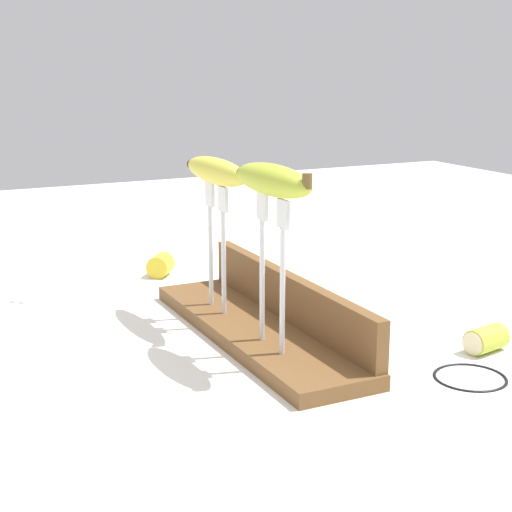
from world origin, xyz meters
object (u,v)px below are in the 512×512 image
object	(u,v)px
fork_stand_left	(217,236)
banana_chunk_near	(161,265)
banana_raised_left	(216,171)
wire_coil	(470,376)
banana_raised_right	(273,180)
fork_fallen_near	(6,307)
fork_stand_right	(272,259)
banana_chunk_far	(486,339)

from	to	relation	value
fork_stand_left	banana_chunk_near	distance (m)	0.31
banana_raised_left	wire_coil	distance (m)	0.45
banana_raised_left	banana_raised_right	bearing A→B (deg)	-0.00
banana_raised_right	wire_coil	size ratio (longest dim) A/B	1.86
fork_fallen_near	wire_coil	size ratio (longest dim) A/B	1.63
fork_fallen_near	banana_chunk_near	bearing A→B (deg)	105.73
fork_fallen_near	wire_coil	distance (m)	0.72
fork_fallen_near	banana_chunk_near	distance (m)	0.30
fork_stand_right	banana_chunk_near	bearing A→B (deg)	178.88
banana_chunk_near	wire_coil	size ratio (longest dim) A/B	0.66
fork_stand_right	fork_fallen_near	size ratio (longest dim) A/B	1.33
banana_raised_left	fork_stand_right	bearing A→B (deg)	0.00
banana_raised_left	wire_coil	bearing A→B (deg)	30.23
banana_raised_left	fork_fallen_near	xyz separation A→B (m)	(-0.20, -0.28, -0.23)
fork_stand_right	banana_raised_left	xyz separation A→B (m)	(-0.18, -0.00, 0.09)
fork_stand_right	wire_coil	xyz separation A→B (m)	(0.16, 0.20, -0.14)
banana_chunk_near	banana_raised_left	bearing A→B (deg)	-1.83
fork_stand_right	banana_chunk_far	xyz separation A→B (m)	(0.10, 0.28, -0.12)
fork_stand_left	banana_chunk_near	size ratio (longest dim) A/B	3.13
fork_stand_right	banana_raised_left	distance (m)	0.20
banana_raised_right	banana_chunk_far	bearing A→B (deg)	70.77
banana_chunk_far	wire_coil	size ratio (longest dim) A/B	0.69
fork_stand_right	banana_chunk_near	distance (m)	0.48
wire_coil	banana_raised_right	bearing A→B (deg)	-128.91
fork_stand_left	banana_chunk_far	size ratio (longest dim) A/B	2.97
fork_fallen_near	banana_chunk_near	xyz separation A→B (m)	(-0.08, 0.29, 0.02)
wire_coil	fork_stand_right	bearing A→B (deg)	-128.90
banana_chunk_near	fork_stand_right	bearing A→B (deg)	-1.12
banana_raised_left	banana_chunk_near	xyz separation A→B (m)	(-0.28, 0.01, -0.21)
banana_chunk_near	wire_coil	bearing A→B (deg)	16.80
wire_coil	banana_chunk_far	bearing A→B (deg)	128.28
fork_stand_left	banana_chunk_near	xyz separation A→B (m)	(-0.29, 0.01, -0.11)
banana_raised_left	fork_fallen_near	world-z (taller)	banana_raised_left
fork_fallen_near	wire_coil	bearing A→B (deg)	41.32
fork_stand_left	wire_coil	size ratio (longest dim) A/B	2.06
banana_raised_left	banana_raised_right	world-z (taller)	banana_raised_right
fork_stand_left	fork_fallen_near	xyz separation A→B (m)	(-0.20, -0.28, -0.13)
fork_stand_left	banana_raised_left	bearing A→B (deg)	-177.37
banana_raised_left	wire_coil	world-z (taller)	banana_raised_left
fork_stand_right	banana_chunk_far	world-z (taller)	fork_stand_right
fork_stand_left	banana_chunk_far	distance (m)	0.41
fork_stand_right	banana_raised_right	xyz separation A→B (m)	(-0.00, -0.00, 0.10)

